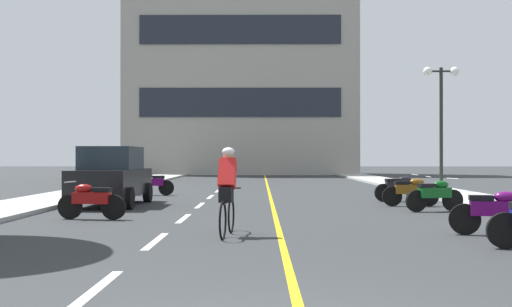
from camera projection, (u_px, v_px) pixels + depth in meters
ground_plane at (263, 192)px, 25.89m from camera, size 140.00×140.00×0.00m
curb_left at (111, 187)px, 28.94m from camera, size 2.40×72.00×0.12m
curb_right at (415, 187)px, 28.84m from camera, size 2.40×72.00×0.12m
lane_dash_0 at (95, 290)px, 6.91m from camera, size 0.14×2.20×0.01m
lane_dash_1 at (156, 241)px, 10.91m from camera, size 0.14×2.20×0.01m
lane_dash_2 at (184, 218)px, 14.90m from camera, size 0.14×2.20×0.01m
lane_dash_3 at (200, 205)px, 18.90m from camera, size 0.14×2.20×0.01m
lane_dash_4 at (210, 197)px, 22.90m from camera, size 0.14×2.20×0.01m
lane_dash_5 at (218, 191)px, 26.90m from camera, size 0.14×2.20×0.01m
lane_dash_6 at (223, 186)px, 30.90m from camera, size 0.14×2.20×0.01m
lane_dash_7 at (227, 183)px, 34.90m from camera, size 0.14×2.20×0.01m
lane_dash_8 at (231, 180)px, 38.90m from camera, size 0.14×2.20×0.01m
lane_dash_9 at (233, 178)px, 42.90m from camera, size 0.14×2.20×0.01m
lane_dash_10 at (236, 176)px, 46.90m from camera, size 0.14×2.20×0.01m
lane_dash_11 at (238, 175)px, 50.90m from camera, size 0.14×2.20×0.01m
centre_line_yellow at (268, 189)px, 28.89m from camera, size 0.12×66.00×0.01m
office_building at (241, 60)px, 53.23m from camera, size 19.63×6.68×19.87m
street_lamp_mid at (441, 100)px, 24.96m from camera, size 1.46×0.36×5.07m
parked_car_near at (112, 176)px, 18.87m from camera, size 1.95×4.22×1.82m
motorcycle_2 at (496, 211)px, 11.66m from camera, size 1.68×0.64×0.92m
motorcycle_3 at (91, 200)px, 14.66m from camera, size 1.70×0.60×0.92m
motorcycle_4 at (435, 194)px, 16.80m from camera, size 1.68×0.66×0.92m
motorcycle_5 at (411, 191)px, 18.57m from camera, size 1.70×0.60×0.92m
motorcycle_6 at (400, 187)px, 20.57m from camera, size 1.70×0.60×0.92m
motorcycle_7 at (152, 183)px, 23.79m from camera, size 1.70×0.60×0.92m
cyclist_rider at (227, 189)px, 11.67m from camera, size 0.43×1.77×1.71m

